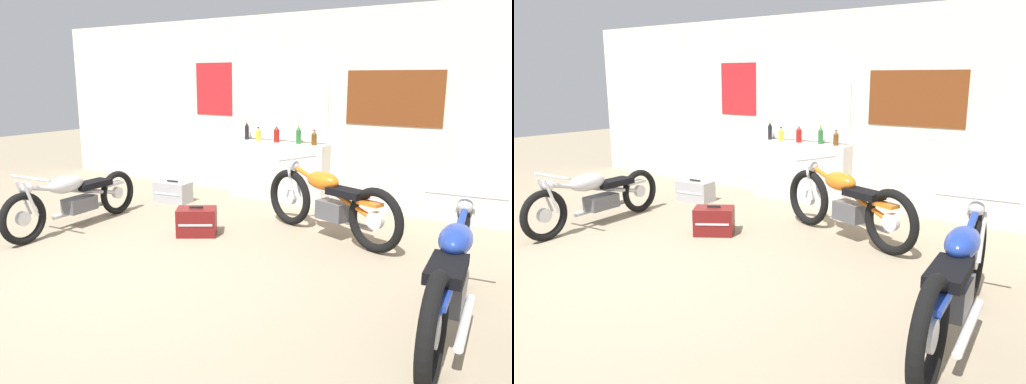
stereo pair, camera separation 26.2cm
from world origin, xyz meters
TOP-DOWN VIEW (x-y plane):
  - ground_plane at (0.00, 0.00)m, footprint 24.00×24.00m
  - wall_back at (0.00, 3.69)m, footprint 10.00×0.07m
  - sill_counter at (-0.18, 3.51)m, footprint 1.60×0.28m
  - bottle_leftmost at (-0.77, 3.52)m, footprint 0.07×0.07m
  - bottle_left_center at (-0.53, 3.48)m, footprint 0.08×0.08m
  - bottle_center at (-0.19, 3.47)m, footprint 0.09×0.09m
  - bottle_right_center at (0.17, 3.49)m, footprint 0.07×0.07m
  - bottle_rightmost at (0.43, 3.48)m, footprint 0.08×0.08m
  - motorcycle_silver at (-1.63, 0.87)m, footprint 0.64×2.12m
  - motorcycle_blue at (2.97, 0.60)m, footprint 0.64×2.30m
  - motorcycle_orange at (1.26, 2.24)m, footprint 2.01×0.86m
  - hard_case_silver at (-1.48, 2.53)m, footprint 0.58×0.37m
  - hard_case_darkred at (-0.12, 1.45)m, footprint 0.56×0.52m

SIDE VIEW (x-z plane):
  - ground_plane at x=0.00m, z-range 0.00..0.00m
  - hard_case_silver at x=-1.48m, z-range -0.01..0.33m
  - hard_case_darkred at x=-0.12m, z-range -0.01..0.35m
  - motorcycle_silver at x=-1.63m, z-range 0.01..0.77m
  - motorcycle_orange at x=1.26m, z-range -0.03..0.88m
  - motorcycle_blue at x=2.97m, z-range -0.03..0.92m
  - sill_counter at x=-0.18m, z-range 0.00..0.91m
  - bottle_left_center at x=-0.53m, z-range 0.90..1.11m
  - bottle_rightmost at x=0.43m, z-range 0.90..1.12m
  - bottle_center at x=-0.19m, z-range 0.90..1.16m
  - bottle_right_center at x=0.17m, z-range 0.90..1.18m
  - bottle_leftmost at x=-0.77m, z-range 0.89..1.19m
  - wall_back at x=0.00m, z-range 0.00..2.80m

